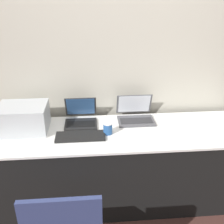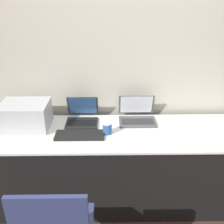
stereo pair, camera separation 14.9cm
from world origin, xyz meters
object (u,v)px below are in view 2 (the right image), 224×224
Objects in this scene: laptop_right at (137,115)px; laptop_left at (82,117)px; coffee_cup at (107,128)px; printer at (25,114)px; external_keyboard at (80,135)px.

laptop_left is at bearing -177.82° from laptop_right.
laptop_left reaches higher than coffee_cup.
printer is 0.56m from external_keyboard.
laptop_left is at bearing 11.59° from printer.
laptop_right reaches higher than external_keyboard.
laptop_left is 3.00× the size of coffee_cup.
laptop_left reaches higher than external_keyboard.
external_keyboard is at bearing -19.38° from printer.
printer is 1.00× the size of external_keyboard.
printer is at bearing 160.62° from external_keyboard.
laptop_right is 0.39m from coffee_cup.
laptop_right is 0.82× the size of external_keyboard.
laptop_left is 0.29m from external_keyboard.
laptop_right is at bearing 29.77° from external_keyboard.
laptop_left is (0.51, 0.10, -0.08)m from printer.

